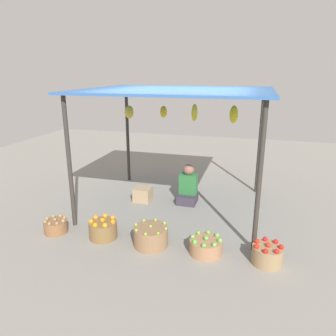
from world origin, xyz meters
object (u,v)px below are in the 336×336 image
object	(u,v)px
basket_oranges	(103,229)
basket_red_tomatoes	(267,254)
basket_potatoes	(56,226)
basket_green_apples	(206,246)
wooden_crate_near_vendor	(143,194)
basket_limes	(151,236)
vendor_person	(188,188)

from	to	relation	value
basket_oranges	basket_red_tomatoes	xyz separation A→B (m)	(2.47, -0.04, -0.01)
basket_oranges	basket_red_tomatoes	size ratio (longest dim) A/B	1.05
basket_potatoes	basket_green_apples	world-z (taller)	basket_green_apples
basket_red_tomatoes	wooden_crate_near_vendor	size ratio (longest dim) A/B	1.23
basket_limes	wooden_crate_near_vendor	bearing A→B (deg)	113.70
basket_limes	basket_red_tomatoes	distance (m)	1.67
basket_oranges	basket_green_apples	size ratio (longest dim) A/B	0.93
basket_red_tomatoes	wooden_crate_near_vendor	bearing A→B (deg)	145.51
vendor_person	basket_red_tomatoes	xyz separation A→B (m)	(1.48, -1.79, -0.16)
basket_red_tomatoes	wooden_crate_near_vendor	world-z (taller)	basket_red_tomatoes
vendor_person	wooden_crate_near_vendor	size ratio (longest dim) A/B	2.31
basket_limes	wooden_crate_near_vendor	xyz separation A→B (m)	(-0.71, 1.61, -0.01)
basket_limes	basket_potatoes	bearing A→B (deg)	-178.95
vendor_person	basket_potatoes	world-z (taller)	vendor_person
vendor_person	basket_limes	distance (m)	1.78
basket_green_apples	wooden_crate_near_vendor	xyz separation A→B (m)	(-1.53, 1.61, 0.02)
wooden_crate_near_vendor	vendor_person	bearing A→B (deg)	9.93
basket_potatoes	basket_oranges	bearing A→B (deg)	3.37
basket_oranges	vendor_person	bearing A→B (deg)	60.67
basket_limes	wooden_crate_near_vendor	distance (m)	1.76
basket_limes	basket_red_tomatoes	size ratio (longest dim) A/B	1.25
vendor_person	basket_potatoes	size ratio (longest dim) A/B	2.11
vendor_person	wooden_crate_near_vendor	distance (m)	0.92
basket_potatoes	basket_green_apples	bearing A→B (deg)	0.74
basket_green_apples	basket_potatoes	bearing A→B (deg)	-179.26
basket_potatoes	wooden_crate_near_vendor	xyz separation A→B (m)	(0.91, 1.64, 0.03)
basket_oranges	basket_green_apples	distance (m)	1.62
basket_green_apples	basket_red_tomatoes	xyz separation A→B (m)	(0.84, -0.03, 0.02)
basket_potatoes	basket_limes	xyz separation A→B (m)	(1.62, 0.03, 0.04)
basket_potatoes	basket_green_apples	xyz separation A→B (m)	(2.44, 0.03, 0.00)
vendor_person	basket_oranges	xyz separation A→B (m)	(-0.98, -1.75, -0.15)
basket_red_tomatoes	wooden_crate_near_vendor	xyz separation A→B (m)	(-2.38, 1.63, 0.00)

